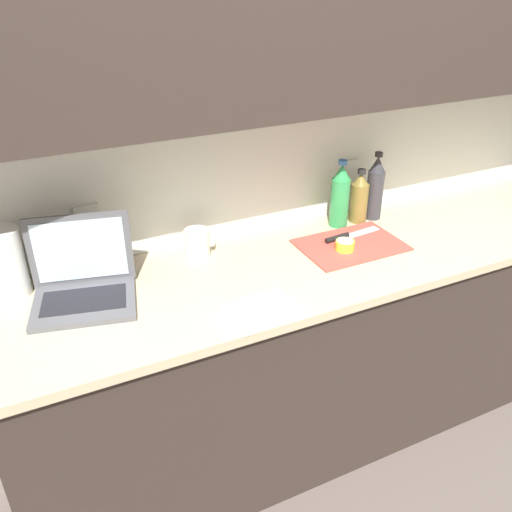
# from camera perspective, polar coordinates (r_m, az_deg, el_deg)

# --- Properties ---
(ground_plane) EXTENTS (12.00, 12.00, 0.00)m
(ground_plane) POSITION_cam_1_polar(r_m,az_deg,el_deg) (2.66, 6.40, -16.91)
(ground_plane) COLOR #564C47
(ground_plane) RESTS_ON ground
(wall_back) EXTENTS (5.20, 0.38, 2.60)m
(wall_back) POSITION_cam_1_polar(r_m,az_deg,el_deg) (2.10, 5.03, 19.49)
(wall_back) COLOR white
(wall_back) RESTS_ON ground_plane
(counter_unit) EXTENTS (2.58, 0.65, 0.89)m
(counter_unit) POSITION_cam_1_polar(r_m,az_deg,el_deg) (2.37, 7.38, -9.04)
(counter_unit) COLOR #332823
(counter_unit) RESTS_ON ground_plane
(laptop) EXTENTS (0.39, 0.33, 0.27)m
(laptop) POSITION_cam_1_polar(r_m,az_deg,el_deg) (1.90, -17.76, -2.50)
(laptop) COLOR #515156
(laptop) RESTS_ON counter_unit
(cutting_board) EXTENTS (0.41, 0.28, 0.01)m
(cutting_board) POSITION_cam_1_polar(r_m,az_deg,el_deg) (2.19, 9.93, 1.15)
(cutting_board) COLOR #D1473D
(cutting_board) RESTS_ON counter_unit
(knife) EXTENTS (0.27, 0.06, 0.02)m
(knife) POSITION_cam_1_polar(r_m,az_deg,el_deg) (2.23, 9.18, 2.06)
(knife) COLOR silver
(knife) RESTS_ON cutting_board
(lemon_half_cut) EXTENTS (0.07, 0.07, 0.04)m
(lemon_half_cut) POSITION_cam_1_polar(r_m,az_deg,el_deg) (2.14, 9.27, 1.20)
(lemon_half_cut) COLOR yellow
(lemon_half_cut) RESTS_ON cutting_board
(bottle_green_soda) EXTENTS (0.07, 0.07, 0.30)m
(bottle_green_soda) POSITION_cam_1_polar(r_m,az_deg,el_deg) (2.41, 12.42, 6.96)
(bottle_green_soda) COLOR #333338
(bottle_green_soda) RESTS_ON counter_unit
(bottle_oil_tall) EXTENTS (0.08, 0.08, 0.24)m
(bottle_oil_tall) POSITION_cam_1_polar(r_m,az_deg,el_deg) (2.37, 10.82, 6.02)
(bottle_oil_tall) COLOR olive
(bottle_oil_tall) RESTS_ON counter_unit
(bottle_water_clear) EXTENTS (0.08, 0.08, 0.29)m
(bottle_water_clear) POSITION_cam_1_polar(r_m,az_deg,el_deg) (2.31, 8.84, 6.25)
(bottle_water_clear) COLOR #2D934C
(bottle_water_clear) RESTS_ON counter_unit
(measuring_cup) EXTENTS (0.12, 0.10, 0.11)m
(measuring_cup) POSITION_cam_1_polar(r_m,az_deg,el_deg) (2.08, -6.20, 1.38)
(measuring_cup) COLOR silver
(measuring_cup) RESTS_ON counter_unit
(paper_towel_roll) EXTENTS (0.13, 0.13, 0.24)m
(paper_towel_roll) POSITION_cam_1_polar(r_m,az_deg,el_deg) (1.98, -24.86, -0.66)
(paper_towel_roll) COLOR white
(paper_towel_roll) RESTS_ON counter_unit
(dish_towel) EXTENTS (0.23, 0.17, 0.02)m
(dish_towel) POSITION_cam_1_polar(r_m,az_deg,el_deg) (1.75, 0.73, -5.79)
(dish_towel) COLOR silver
(dish_towel) RESTS_ON counter_unit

